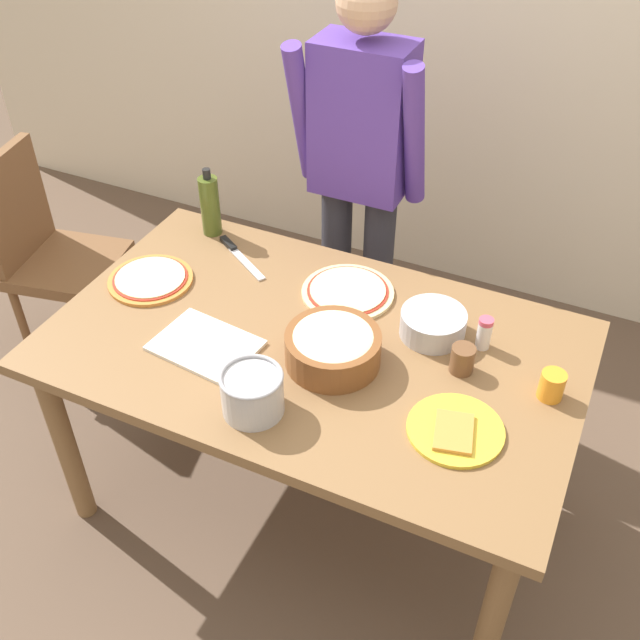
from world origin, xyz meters
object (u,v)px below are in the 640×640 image
object	(u,v)px
steel_pot	(252,392)
cup_orange	(552,385)
salt_shaker	(484,333)
mixing_bowl_steel	(433,324)
chair_wooden_left	(49,249)
plate_with_slice	(455,430)
olive_oil_bottle	(210,205)
popcorn_bowl	(333,346)
person_cook	(360,168)
pizza_raw_on_board	(347,292)
dining_table	(313,364)
pizza_cooked_on_tray	(150,279)
chef_knife	(237,253)
cutting_board_white	(205,345)
cup_small_brown	(462,359)

from	to	relation	value
steel_pot	cup_orange	world-z (taller)	steel_pot
salt_shaker	mixing_bowl_steel	bearing A→B (deg)	-176.92
chair_wooden_left	plate_with_slice	bearing A→B (deg)	-13.80
olive_oil_bottle	salt_shaker	bearing A→B (deg)	-10.40
chair_wooden_left	olive_oil_bottle	world-z (taller)	olive_oil_bottle
mixing_bowl_steel	plate_with_slice	bearing A→B (deg)	-62.72
popcorn_bowl	mixing_bowl_steel	size ratio (longest dim) A/B	1.40
plate_with_slice	cup_orange	distance (m)	0.31
person_cook	plate_with_slice	size ratio (longest dim) A/B	6.23
pizza_raw_on_board	cup_orange	world-z (taller)	cup_orange
plate_with_slice	olive_oil_bottle	xyz separation A→B (m)	(-1.09, 0.56, 0.11)
steel_pot	popcorn_bowl	bearing A→B (deg)	66.29
dining_table	pizza_raw_on_board	xyz separation A→B (m)	(-0.00, 0.26, 0.10)
olive_oil_bottle	cup_orange	world-z (taller)	olive_oil_bottle
chair_wooden_left	pizza_raw_on_board	bearing A→B (deg)	-0.79
plate_with_slice	steel_pot	xyz separation A→B (m)	(-0.52, -0.15, 0.06)
pizza_raw_on_board	olive_oil_bottle	size ratio (longest dim) A/B	1.18
pizza_cooked_on_tray	chef_knife	xyz separation A→B (m)	(0.18, 0.26, -0.00)
dining_table	cup_orange	xyz separation A→B (m)	(0.69, 0.07, 0.13)
popcorn_bowl	steel_pot	bearing A→B (deg)	-113.71
pizza_cooked_on_tray	salt_shaker	xyz separation A→B (m)	(1.09, 0.15, 0.04)
chair_wooden_left	olive_oil_bottle	xyz separation A→B (m)	(0.73, 0.11, 0.33)
popcorn_bowl	olive_oil_bottle	distance (m)	0.81
dining_table	cutting_board_white	xyz separation A→B (m)	(-0.28, -0.15, 0.10)
pizza_raw_on_board	cup_orange	distance (m)	0.72
plate_with_slice	cutting_board_white	distance (m)	0.78
plate_with_slice	cup_orange	world-z (taller)	cup_orange
mixing_bowl_steel	chair_wooden_left	bearing A→B (deg)	176.77
cup_orange	salt_shaker	distance (m)	0.26
cutting_board_white	chef_knife	xyz separation A→B (m)	(-0.16, 0.46, 0.00)
mixing_bowl_steel	chef_knife	world-z (taller)	mixing_bowl_steel
pizza_cooked_on_tray	olive_oil_bottle	size ratio (longest dim) A/B	1.10
pizza_raw_on_board	cutting_board_white	size ratio (longest dim) A/B	1.01
chair_wooden_left	chef_knife	size ratio (longest dim) A/B	3.67
pizza_cooked_on_tray	cutting_board_white	distance (m)	0.40
dining_table	olive_oil_bottle	xyz separation A→B (m)	(-0.59, 0.39, 0.20)
plate_with_slice	cup_small_brown	world-z (taller)	cup_small_brown
pizza_cooked_on_tray	cutting_board_white	xyz separation A→B (m)	(0.34, -0.20, -0.00)
dining_table	olive_oil_bottle	bearing A→B (deg)	146.46
person_cook	steel_pot	world-z (taller)	person_cook
pizza_raw_on_board	popcorn_bowl	bearing A→B (deg)	-74.09
mixing_bowl_steel	cup_orange	xyz separation A→B (m)	(0.38, -0.12, 0.00)
plate_with_slice	olive_oil_bottle	size ratio (longest dim) A/B	1.02
cup_orange	person_cook	bearing A→B (deg)	141.66
plate_with_slice	cup_small_brown	xyz separation A→B (m)	(-0.06, 0.24, 0.03)
cutting_board_white	person_cook	bearing A→B (deg)	82.91
plate_with_slice	salt_shaker	world-z (taller)	salt_shaker
cup_orange	dining_table	bearing A→B (deg)	-173.89
person_cook	mixing_bowl_steel	distance (m)	0.76
mixing_bowl_steel	salt_shaker	distance (m)	0.16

